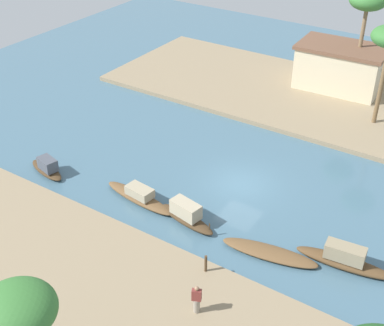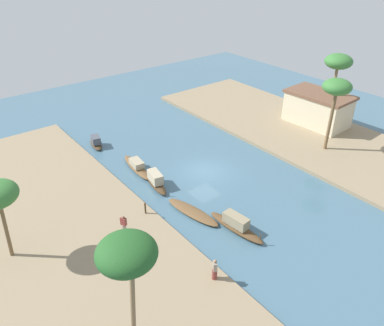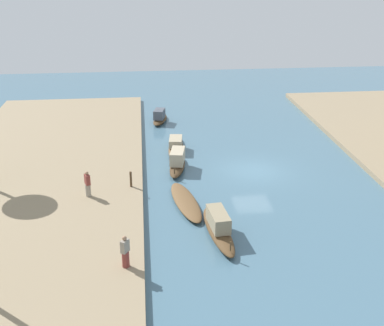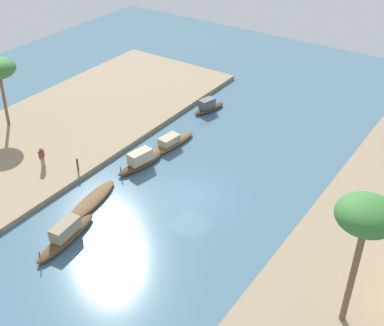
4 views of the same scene
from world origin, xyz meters
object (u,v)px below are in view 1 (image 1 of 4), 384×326
(sampan_open_hull, at_px, (186,215))
(sampan_downstream_large, at_px, (47,168))
(sampan_foreground, at_px, (344,259))
(person_on_near_bank, at_px, (197,300))
(sampan_with_red_awning, at_px, (139,196))
(sampan_upstream_small, at_px, (269,253))
(riverside_building, at_px, (340,67))
(palm_tree_right_short, at_px, (368,2))
(palm_tree_left_near, at_px, (16,311))
(mooring_post, at_px, (206,264))

(sampan_open_hull, bearing_deg, sampan_downstream_large, -165.39)
(sampan_foreground, xyz_separation_m, person_on_near_bank, (-4.51, -6.94, 0.62))
(sampan_with_red_awning, height_order, sampan_downstream_large, sampan_downstream_large)
(sampan_downstream_large, xyz_separation_m, person_on_near_bank, (14.64, -4.75, 0.67))
(sampan_with_red_awning, bearing_deg, sampan_upstream_small, 6.18)
(riverside_building, bearing_deg, sampan_downstream_large, -119.00)
(sampan_foreground, relative_size, riverside_building, 0.70)
(palm_tree_right_short, bearing_deg, palm_tree_left_near, -90.87)
(sampan_with_red_awning, distance_m, mooring_post, 7.45)
(sampan_upstream_small, height_order, person_on_near_bank, person_on_near_bank)
(sampan_with_red_awning, bearing_deg, mooring_post, -18.88)
(sampan_open_hull, distance_m, riverside_building, 21.93)
(riverside_building, bearing_deg, sampan_foreground, -71.37)
(mooring_post, height_order, palm_tree_left_near, palm_tree_left_near)
(sampan_foreground, relative_size, palm_tree_right_short, 0.62)
(sampan_open_hull, bearing_deg, sampan_with_red_awning, -171.68)
(sampan_open_hull, height_order, palm_tree_right_short, palm_tree_right_short)
(palm_tree_right_short, bearing_deg, person_on_near_bank, -85.48)
(sampan_with_red_awning, relative_size, sampan_foreground, 1.03)
(sampan_foreground, height_order, mooring_post, mooring_post)
(person_on_near_bank, distance_m, palm_tree_left_near, 8.66)
(sampan_with_red_awning, distance_m, sampan_foreground, 12.34)
(mooring_post, bearing_deg, palm_tree_left_near, -100.07)
(riverside_building, bearing_deg, sampan_open_hull, -94.77)
(palm_tree_right_short, bearing_deg, sampan_foreground, -72.20)
(mooring_post, height_order, riverside_building, riverside_building)
(sampan_with_red_awning, xyz_separation_m, palm_tree_right_short, (5.56, 22.22, 7.28))
(sampan_open_hull, relative_size, palm_tree_left_near, 0.70)
(sampan_with_red_awning, height_order, sampan_upstream_small, sampan_with_red_awning)
(palm_tree_left_near, bearing_deg, sampan_upstream_small, 73.74)
(sampan_open_hull, xyz_separation_m, sampan_with_red_awning, (-3.51, 0.13, -0.17))
(riverside_building, bearing_deg, mooring_post, -87.14)
(sampan_open_hull, height_order, sampan_foreground, sampan_open_hull)
(palm_tree_right_short, bearing_deg, sampan_with_red_awning, -104.04)
(sampan_open_hull, distance_m, sampan_downstream_large, 10.43)
(palm_tree_left_near, relative_size, riverside_building, 0.78)
(sampan_open_hull, distance_m, sampan_upstream_small, 5.22)
(palm_tree_right_short, relative_size, riverside_building, 1.12)
(mooring_post, xyz_separation_m, palm_tree_right_short, (-1.16, 25.41, 6.79))
(palm_tree_left_near, bearing_deg, palm_tree_right_short, 89.13)
(riverside_building, bearing_deg, sampan_with_red_awning, -103.90)
(sampan_open_hull, bearing_deg, palm_tree_left_near, -72.69)
(sampan_foreground, height_order, palm_tree_left_near, palm_tree_left_near)
(sampan_downstream_large, relative_size, sampan_upstream_small, 0.64)
(sampan_with_red_awning, bearing_deg, person_on_near_bank, -29.51)
(sampan_upstream_small, bearing_deg, sampan_downstream_large, 173.64)
(sampan_downstream_large, bearing_deg, sampan_open_hull, 17.99)
(sampan_open_hull, xyz_separation_m, riverside_building, (0.86, 21.85, 1.70))
(sampan_upstream_small, bearing_deg, mooring_post, -131.97)
(riverside_building, bearing_deg, palm_tree_left_near, -91.43)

